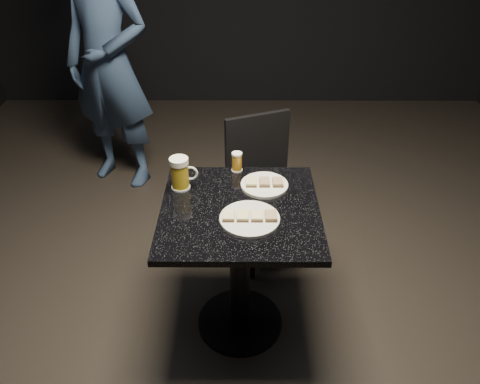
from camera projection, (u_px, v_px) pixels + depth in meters
name	position (u px, v px, depth m)	size (l,w,h in m)	color
floor	(240.00, 323.00, 2.47)	(6.00, 6.00, 0.00)	black
plate_large	(250.00, 219.00, 1.98)	(0.26, 0.26, 0.01)	silver
plate_small	(264.00, 185.00, 2.20)	(0.22, 0.22, 0.01)	white
patron	(109.00, 64.00, 3.20)	(0.66, 0.43, 1.80)	navy
table	(240.00, 250.00, 2.19)	(0.70, 0.70, 0.75)	black
beer_mug	(180.00, 173.00, 2.15)	(0.13, 0.09, 0.16)	silver
beer_tumbler	(237.00, 162.00, 2.29)	(0.06, 0.06, 0.10)	silver
chair	(264.00, 180.00, 2.71)	(0.51, 0.51, 0.87)	black
canapes_on_plate_large	(250.00, 216.00, 1.97)	(0.23, 0.07, 0.02)	#4C3521
canapes_on_plate_small	(264.00, 182.00, 2.19)	(0.17, 0.07, 0.02)	#4C3521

